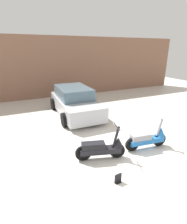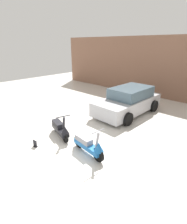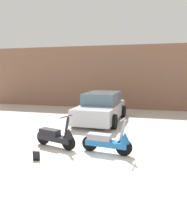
{
  "view_description": "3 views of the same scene",
  "coord_description": "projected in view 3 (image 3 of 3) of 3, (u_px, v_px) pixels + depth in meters",
  "views": [
    {
      "loc": [
        -3.13,
        -3.57,
        3.22
      ],
      "look_at": [
        -0.44,
        2.37,
        0.87
      ],
      "focal_mm": 28.0,
      "sensor_mm": 36.0,
      "label": 1
    },
    {
      "loc": [
        4.33,
        -3.13,
        3.59
      ],
      "look_at": [
        -0.58,
        2.11,
        0.76
      ],
      "focal_mm": 28.0,
      "sensor_mm": 36.0,
      "label": 2
    },
    {
      "loc": [
        1.9,
        -5.63,
        2.39
      ],
      "look_at": [
        -0.16,
        2.15,
        0.92
      ],
      "focal_mm": 35.0,
      "sensor_mm": 36.0,
      "label": 3
    }
  ],
  "objects": [
    {
      "name": "ground_plane",
      "position": [
        80.0,
        157.0,
        6.26
      ],
      "size": [
        28.0,
        28.0,
        0.0
      ],
      "primitive_type": "plane",
      "color": "silver"
    },
    {
      "name": "wall_back",
      "position": [
        122.0,
        77.0,
        14.21
      ],
      "size": [
        19.6,
        0.12,
        4.09
      ],
      "primitive_type": "cube",
      "color": "#845B47",
      "rests_on": "ground_plane"
    },
    {
      "name": "scooter_front_left",
      "position": [
        57.0,
        136.0,
        6.96
      ],
      "size": [
        1.51,
        0.72,
        1.08
      ],
      "rotation": [
        0.0,
        0.0,
        -0.29
      ],
      "color": "black",
      "rests_on": "ground_plane"
    },
    {
      "name": "scooter_front_right",
      "position": [
        109.0,
        141.0,
        6.45
      ],
      "size": [
        1.55,
        0.56,
        1.08
      ],
      "rotation": [
        0.0,
        0.0,
        -0.12
      ],
      "color": "black",
      "rests_on": "ground_plane"
    },
    {
      "name": "car_rear_left",
      "position": [
        101.0,
        108.0,
        10.75
      ],
      "size": [
        2.09,
        4.19,
        1.41
      ],
      "rotation": [
        0.0,
        0.0,
        -1.6
      ],
      "color": "#B7B7BC",
      "rests_on": "ground_plane"
    },
    {
      "name": "placard_near_left_scooter",
      "position": [
        36.0,
        156.0,
        5.99
      ],
      "size": [
        0.2,
        0.13,
        0.26
      ],
      "rotation": [
        0.0,
        0.0,
        0.08
      ],
      "color": "black",
      "rests_on": "ground_plane"
    }
  ]
}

